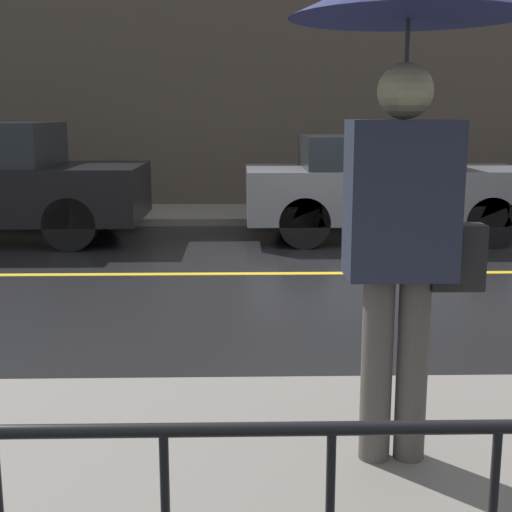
% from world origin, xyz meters
% --- Properties ---
extents(ground_plane, '(80.00, 80.00, 0.00)m').
position_xyz_m(ground_plane, '(0.00, 0.00, 0.00)').
color(ground_plane, black).
extents(sidewalk_near, '(28.00, 2.83, 0.11)m').
position_xyz_m(sidewalk_near, '(0.00, -4.84, 0.06)').
color(sidewalk_near, slate).
rests_on(sidewalk_near, ground_plane).
extents(sidewalk_far, '(28.00, 1.91, 0.11)m').
position_xyz_m(sidewalk_far, '(0.00, 4.38, 0.06)').
color(sidewalk_far, slate).
rests_on(sidewalk_far, ground_plane).
extents(lane_marking, '(25.20, 0.12, 0.01)m').
position_xyz_m(lane_marking, '(0.00, 0.00, 0.00)').
color(lane_marking, gold).
rests_on(lane_marking, ground_plane).
extents(building_storefront, '(28.00, 0.30, 5.13)m').
position_xyz_m(building_storefront, '(0.00, 5.48, 2.57)').
color(building_storefront, '#4C4238').
rests_on(building_storefront, ground_plane).
extents(pedestrian, '(1.03, 1.03, 2.24)m').
position_xyz_m(pedestrian, '(-0.33, -4.50, 1.82)').
color(pedestrian, '#4C4742').
rests_on(pedestrian, sidewalk_near).
extents(car_grey, '(3.92, 1.75, 1.44)m').
position_xyz_m(car_grey, '(0.98, 2.29, 0.75)').
color(car_grey, slate).
rests_on(car_grey, ground_plane).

